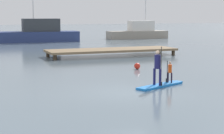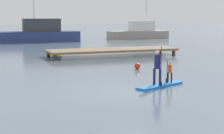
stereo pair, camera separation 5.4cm
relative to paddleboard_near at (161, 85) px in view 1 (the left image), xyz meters
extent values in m
plane|color=slate|center=(-1.98, -0.69, -0.05)|extent=(240.00, 240.00, 0.00)
cube|color=blue|center=(-0.07, -0.03, 0.00)|extent=(2.80, 1.69, 0.10)
cube|color=blue|center=(1.26, 0.57, 0.00)|extent=(0.39, 0.47, 0.09)
cylinder|color=#19194C|center=(-0.33, 0.04, 0.44)|extent=(0.12, 0.12, 0.78)
cylinder|color=#19194C|center=(-0.19, -0.27, 0.44)|extent=(0.12, 0.12, 0.78)
cylinder|color=#19194C|center=(-0.26, -0.12, 1.15)|extent=(0.38, 0.38, 0.64)
sphere|color=beige|center=(-0.26, -0.12, 1.58)|extent=(0.19, 0.19, 0.19)
cylinder|color=black|center=(-0.17, -0.31, 0.96)|extent=(0.03, 0.03, 1.82)
cube|color=black|center=(-0.17, -0.31, 0.14)|extent=(0.08, 0.14, 0.18)
cylinder|color=black|center=(0.59, 0.38, 0.29)|extent=(0.07, 0.07, 0.48)
cylinder|color=black|center=(0.68, 0.19, 0.29)|extent=(0.07, 0.07, 0.48)
cylinder|color=#E54C14|center=(0.64, 0.29, 0.73)|extent=(0.24, 0.24, 0.40)
sphere|color=tan|center=(0.64, 0.29, 1.01)|extent=(0.12, 0.12, 0.12)
cylinder|color=black|center=(0.57, 0.43, 0.58)|extent=(0.03, 0.03, 1.05)
cube|color=black|center=(0.57, 0.43, 0.14)|extent=(0.08, 0.14, 0.18)
cube|color=navy|center=(0.43, 32.88, 0.59)|extent=(10.04, 3.57, 1.28)
cube|color=#33383D|center=(0.78, 32.86, 2.03)|extent=(4.61, 2.47, 1.59)
cube|color=#9E9384|center=(14.88, 34.64, 0.48)|extent=(8.74, 2.29, 1.07)
cube|color=white|center=(15.44, 34.63, 1.73)|extent=(3.50, 1.76, 1.43)
cylinder|color=silver|center=(16.14, 34.63, 4.17)|extent=(0.12, 0.12, 3.45)
cube|color=#846B4C|center=(2.89, 13.82, 0.43)|extent=(10.72, 3.12, 0.18)
cylinder|color=#473828|center=(-2.17, 12.56, 0.23)|extent=(0.28, 0.28, 0.57)
cylinder|color=#473828|center=(-2.17, 15.08, 0.23)|extent=(0.28, 0.28, 0.57)
cylinder|color=#473828|center=(7.94, 12.56, 0.23)|extent=(0.28, 0.28, 0.57)
cylinder|color=#473828|center=(7.94, 15.08, 0.23)|extent=(0.28, 0.28, 0.57)
sphere|color=red|center=(1.47, 5.82, 0.14)|extent=(0.38, 0.38, 0.38)
camera|label=1|loc=(-8.77, -16.15, 3.32)|focal=62.91mm
camera|label=2|loc=(-8.72, -16.17, 3.32)|focal=62.91mm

